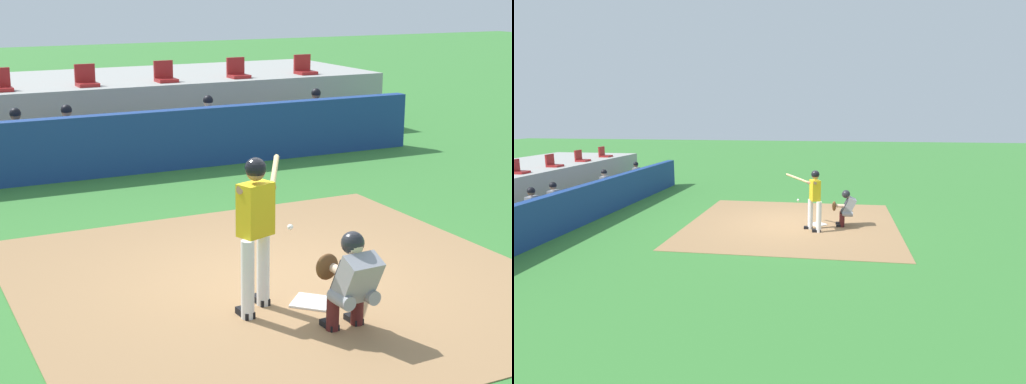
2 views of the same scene
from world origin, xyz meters
The scene contains 17 objects.
ground_plane centered at (0.00, 0.00, 0.00)m, with size 80.00×80.00×0.00m, color #387A33.
dirt_infield centered at (0.00, 0.00, 0.01)m, with size 6.40×6.40×0.01m, color #9E754C.
home_plate centered at (0.00, -0.80, 0.02)m, with size 0.44×0.44×0.02m, color white.
batter_at_plate centered at (-0.68, -0.71, 1.04)m, with size 1.00×1.15×1.80m.
catcher_crouched centered at (-0.02, -1.63, 0.61)m, with size 0.49×1.83×1.13m.
dugout_wall centered at (0.00, 6.50, 0.60)m, with size 13.00×0.30×1.20m, color navy.
dugout_bench centered at (0.00, 7.50, 0.23)m, with size 11.80×0.44×0.45m, color olive.
dugout_player_0 centered at (-1.90, 7.34, 0.67)m, with size 0.49×0.70×1.30m.
dugout_player_1 centered at (-0.91, 7.34, 0.67)m, with size 0.49×0.70×1.30m.
dugout_player_2 centered at (2.14, 7.34, 0.67)m, with size 0.49×0.70×1.30m.
dugout_player_3 centered at (4.82, 7.34, 0.67)m, with size 0.49×0.70×1.30m.
stands_platform centered at (0.00, 10.90, 0.70)m, with size 15.00×4.40×1.40m, color #9E9E99.
stadium_seat_2 centered at (-1.86, 9.38, 1.53)m, with size 0.46×0.46×0.48m.
stadium_seat_3 centered at (0.00, 9.38, 1.53)m, with size 0.46×0.46×0.48m.
stadium_seat_4 centered at (1.86, 9.38, 1.53)m, with size 0.46×0.46×0.48m.
stadium_seat_5 centered at (3.71, 9.38, 1.53)m, with size 0.46×0.46×0.48m.
stadium_seat_6 centered at (5.57, 9.38, 1.53)m, with size 0.46×0.46×0.48m.
Camera 1 is at (-4.39, -8.34, 3.64)m, focal length 56.02 mm.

